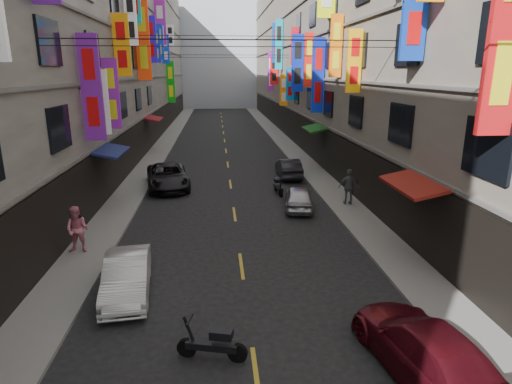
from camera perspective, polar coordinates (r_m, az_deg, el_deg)
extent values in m
cube|color=slate|center=(39.44, -12.82, 5.33)|extent=(2.00, 90.00, 0.12)
cube|color=slate|center=(39.68, 4.70, 5.73)|extent=(2.00, 90.00, 0.12)
cube|color=gray|center=(40.17, -22.65, 18.28)|extent=(10.00, 90.00, 19.00)
cube|color=black|center=(39.35, -14.33, 7.34)|extent=(0.12, 85.50, 3.00)
cube|color=#66635E|center=(39.15, -14.48, 9.80)|extent=(0.16, 90.00, 0.14)
cube|color=#66635E|center=(38.98, -14.81, 14.47)|extent=(0.16, 90.00, 0.14)
cube|color=#66635E|center=(39.07, -15.16, 19.16)|extent=(0.16, 90.00, 0.14)
cube|color=gray|center=(40.63, 13.87, 18.95)|extent=(10.00, 90.00, 19.00)
cube|color=black|center=(39.63, 6.12, 7.79)|extent=(0.12, 85.50, 3.00)
cube|color=#66635E|center=(39.43, 6.17, 10.24)|extent=(0.16, 90.00, 0.14)
cube|color=#66635E|center=(39.26, 6.32, 14.89)|extent=(0.16, 90.00, 0.14)
cube|color=#66635E|center=(39.34, 6.46, 19.55)|extent=(0.16, 90.00, 0.14)
cube|color=#B5BBC9|center=(88.58, -4.99, 18.34)|extent=(18.00, 8.00, 22.00)
cube|color=red|center=(12.93, 30.58, 18.93)|extent=(0.92, 0.18, 5.59)
cylinder|color=black|center=(12.95, 30.77, 18.89)|extent=(1.02, 0.08, 0.08)
cube|color=#0F37AF|center=(17.73, 20.53, 22.65)|extent=(0.91, 0.18, 4.06)
cylinder|color=black|center=(17.75, 20.68, 22.63)|extent=(1.01, 0.08, 0.08)
cube|color=#5C167D|center=(21.43, -21.09, 12.78)|extent=(0.92, 0.18, 4.77)
cylinder|color=black|center=(21.45, -21.22, 12.77)|extent=(1.02, 0.08, 0.08)
cube|color=silver|center=(23.32, -19.91, 11.17)|extent=(0.72, 0.18, 3.22)
cylinder|color=black|center=(23.33, -20.03, 11.16)|extent=(0.82, 0.08, 0.08)
cube|color=#F1A50C|center=(24.08, 12.96, 16.63)|extent=(0.77, 0.18, 3.22)
cylinder|color=black|center=(24.09, 13.07, 16.62)|extent=(0.87, 0.08, 0.08)
cube|color=#78198D|center=(25.39, -18.68, 12.27)|extent=(0.81, 0.18, 3.80)
cylinder|color=black|center=(25.40, -18.79, 12.27)|extent=(0.91, 0.08, 0.08)
cube|color=orange|center=(27.75, 10.62, 18.58)|extent=(0.73, 0.18, 3.65)
cylinder|color=black|center=(27.76, 10.72, 18.57)|extent=(0.83, 0.08, 0.08)
cube|color=orange|center=(28.65, -17.47, 18.17)|extent=(0.97, 0.18, 3.66)
cylinder|color=black|center=(28.66, -17.57, 18.16)|extent=(1.07, 0.08, 0.08)
cube|color=#0D229F|center=(31.69, 8.27, 15.08)|extent=(0.86, 0.18, 5.17)
cylinder|color=black|center=(31.70, 8.36, 15.08)|extent=(0.96, 0.08, 0.08)
cube|color=white|center=(33.01, -16.36, 21.48)|extent=(0.78, 0.18, 3.77)
cylinder|color=black|center=(33.02, -16.46, 21.47)|extent=(0.88, 0.08, 0.08)
cube|color=red|center=(35.23, 7.06, 17.07)|extent=(0.73, 0.18, 4.06)
cylinder|color=black|center=(35.24, 7.14, 17.07)|extent=(0.83, 0.08, 0.08)
cube|color=#FF3D0E|center=(36.52, -14.87, 19.18)|extent=(1.07, 0.18, 6.31)
cylinder|color=black|center=(36.53, -14.95, 19.17)|extent=(1.17, 0.08, 0.08)
cube|color=#0E23A7|center=(39.04, 5.57, 16.72)|extent=(1.03, 0.18, 4.83)
cylinder|color=black|center=(39.05, 5.65, 16.72)|extent=(1.13, 0.08, 0.08)
cube|color=#2311CA|center=(41.09, -13.86, 19.14)|extent=(1.01, 0.18, 3.94)
cylinder|color=black|center=(41.10, -13.94, 19.14)|extent=(1.11, 0.08, 0.08)
cube|color=red|center=(41.63, 5.19, 18.82)|extent=(0.70, 0.18, 3.28)
cylinder|color=black|center=(41.63, 5.26, 18.82)|extent=(0.80, 0.08, 0.08)
cube|color=#0E66AF|center=(43.27, 4.58, 14.16)|extent=(0.81, 0.18, 3.11)
cylinder|color=black|center=(43.27, 4.65, 14.16)|extent=(0.91, 0.08, 0.08)
cube|color=#0F2BB4|center=(44.76, -13.22, 18.43)|extent=(0.87, 0.18, 3.07)
cylinder|color=black|center=(44.76, -13.28, 18.42)|extent=(0.97, 0.08, 0.08)
cube|color=#1130C8|center=(47.27, -12.81, 18.91)|extent=(0.91, 0.18, 3.47)
cylinder|color=black|center=(47.28, -12.88, 18.91)|extent=(1.01, 0.08, 0.08)
cube|color=#CD6D0B|center=(47.14, 3.72, 13.41)|extent=(0.85, 0.18, 3.26)
cylinder|color=black|center=(47.15, 3.78, 13.41)|extent=(0.95, 0.08, 0.08)
cube|color=#921B95|center=(48.61, -12.65, 21.21)|extent=(1.13, 0.18, 4.41)
cylinder|color=black|center=(48.61, -12.71, 21.21)|extent=(1.23, 0.08, 0.08)
cube|color=#0E94AB|center=(51.35, 3.06, 19.03)|extent=(0.84, 0.18, 5.43)
cylinder|color=black|center=(51.36, 3.12, 19.03)|extent=(0.94, 0.08, 0.08)
cube|color=#1035BF|center=(53.28, -11.97, 18.14)|extent=(0.85, 0.18, 3.23)
cylinder|color=black|center=(53.29, -12.03, 18.13)|extent=(0.95, 0.08, 0.08)
cube|color=#0F3FAF|center=(53.42, 2.68, 19.23)|extent=(0.93, 0.18, 4.44)
cylinder|color=black|center=(53.42, 2.74, 19.23)|extent=(1.03, 0.08, 0.08)
cube|color=red|center=(54.64, 2.43, 15.84)|extent=(0.95, 0.18, 3.30)
cylinder|color=black|center=(54.65, 2.48, 15.84)|extent=(1.05, 0.08, 0.08)
cube|color=#0C840F|center=(56.67, -11.31, 14.19)|extent=(0.95, 0.18, 5.08)
cylinder|color=black|center=(56.68, -11.36, 14.19)|extent=(1.05, 0.08, 0.08)
cube|color=silver|center=(59.26, -11.38, 19.79)|extent=(0.94, 0.18, 2.66)
cylinder|color=black|center=(59.27, -11.43, 19.78)|extent=(1.04, 0.08, 0.08)
cube|color=purple|center=(59.08, 1.93, 15.72)|extent=(0.75, 0.18, 4.98)
cylinder|color=black|center=(59.08, 1.98, 15.72)|extent=(0.85, 0.08, 0.08)
cube|color=maroon|center=(16.60, 20.20, 1.05)|extent=(1.39, 3.20, 0.41)
cube|color=navy|center=(23.48, -18.83, 5.27)|extent=(1.39, 3.20, 0.41)
cube|color=#165416|center=(31.54, 7.86, 8.45)|extent=(1.39, 3.20, 0.41)
cube|color=maroon|center=(39.08, -13.52, 9.55)|extent=(1.39, 3.20, 0.41)
cylinder|color=black|center=(18.54, -2.98, 19.65)|extent=(14.00, 0.04, 0.04)
cylinder|color=black|center=(32.59, -4.10, 20.06)|extent=(14.00, 0.04, 0.04)
cylinder|color=black|center=(46.52, -4.49, 17.77)|extent=(14.00, 0.04, 0.04)
cube|color=gold|center=(10.99, 0.04, -23.37)|extent=(0.12, 2.20, 0.01)
cube|color=gold|center=(16.08, -1.96, -9.79)|extent=(0.12, 2.20, 0.01)
cube|color=gold|center=(21.64, -2.89, -2.94)|extent=(0.12, 2.20, 0.01)
cube|color=gold|center=(27.39, -3.43, 1.07)|extent=(0.12, 2.20, 0.01)
cube|color=gold|center=(33.23, -3.78, 3.69)|extent=(0.12, 2.20, 0.01)
cube|color=gold|center=(39.11, -4.03, 5.52)|extent=(0.12, 2.20, 0.01)
cube|color=gold|center=(45.03, -4.22, 6.87)|extent=(0.12, 2.20, 0.01)
cube|color=gold|center=(50.97, -4.36, 7.90)|extent=(0.12, 2.20, 0.01)
cube|color=gold|center=(56.91, -4.47, 8.72)|extent=(0.12, 2.20, 0.01)
cube|color=gold|center=(62.87, -4.56, 9.38)|extent=(0.12, 2.20, 0.01)
cube|color=gold|center=(68.84, -4.64, 9.93)|extent=(0.12, 2.20, 0.01)
cube|color=gold|center=(74.81, -4.70, 10.40)|extent=(0.12, 2.20, 0.01)
cylinder|color=black|center=(11.56, -9.20, -19.81)|extent=(0.51, 0.24, 0.50)
cylinder|color=black|center=(11.27, -2.47, -20.65)|extent=(0.51, 0.24, 0.50)
cube|color=black|center=(11.31, -5.91, -19.64)|extent=(1.33, 0.61, 0.18)
cube|color=black|center=(11.06, -4.64, -18.32)|extent=(0.61, 0.45, 0.22)
cylinder|color=black|center=(11.28, -8.79, -18.02)|extent=(0.36, 0.17, 0.88)
cylinder|color=black|center=(11.09, -8.87, -16.52)|extent=(0.18, 0.50, 0.06)
cylinder|color=black|center=(24.55, 3.35, -0.07)|extent=(0.17, 0.51, 0.50)
cylinder|color=black|center=(25.77, 2.66, 0.70)|extent=(0.17, 0.51, 0.50)
cube|color=black|center=(25.12, 3.00, 0.65)|extent=(0.42, 1.32, 0.18)
cube|color=black|center=(25.26, 2.88, 1.57)|extent=(0.37, 0.58, 0.22)
cylinder|color=black|center=(24.52, 3.31, 1.00)|extent=(0.11, 0.36, 0.88)
cylinder|color=black|center=(24.44, 3.33, 1.79)|extent=(0.50, 0.11, 0.06)
imported|color=silver|center=(14.52, -16.83, -10.67)|extent=(1.78, 4.01, 1.28)
imported|color=black|center=(26.85, -11.70, 2.05)|extent=(3.24, 5.54, 1.45)
imported|color=#5D101B|center=(11.38, 21.58, -18.86)|extent=(2.57, 4.89, 1.35)
imported|color=#B3B3B8|center=(22.43, 5.73, -0.70)|extent=(1.97, 3.77, 1.22)
imported|color=#23232A|center=(29.05, 4.37, 3.20)|extent=(1.39, 3.92, 1.29)
imported|color=pink|center=(17.98, -22.70, -4.64)|extent=(0.97, 0.73, 1.85)
imported|color=#5D5D60|center=(23.10, 12.32, 0.69)|extent=(1.16, 0.70, 1.91)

